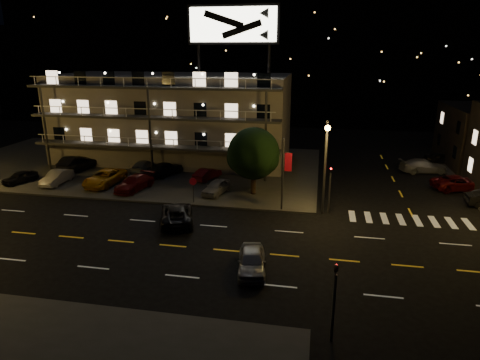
% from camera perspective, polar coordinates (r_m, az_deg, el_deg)
% --- Properties ---
extents(ground, '(140.00, 140.00, 0.00)m').
position_cam_1_polar(ground, '(30.79, -5.38, -9.04)').
color(ground, black).
rests_on(ground, ground).
extents(curb_nw, '(44.00, 24.00, 0.15)m').
position_cam_1_polar(curb_nw, '(53.13, -14.07, 1.96)').
color(curb_nw, '#373734').
rests_on(curb_nw, ground).
extents(motel, '(28.00, 13.80, 18.10)m').
position_cam_1_polar(motel, '(54.06, -8.81, 8.25)').
color(motel, gray).
rests_on(motel, ground).
extents(hill_backdrop, '(120.00, 25.00, 24.00)m').
position_cam_1_polar(hill_backdrop, '(96.29, 2.51, 15.99)').
color(hill_backdrop, black).
rests_on(hill_backdrop, ground).
extents(streetlight_nc, '(0.44, 1.92, 8.00)m').
position_cam_1_polar(streetlight_nc, '(35.49, 11.34, 2.81)').
color(streetlight_nc, '#2D2D30').
rests_on(streetlight_nc, ground).
extents(signal_nw, '(0.20, 0.27, 4.60)m').
position_cam_1_polar(signal_nw, '(36.69, 11.90, -0.63)').
color(signal_nw, '#2D2D30').
rests_on(signal_nw, ground).
extents(signal_sw, '(0.20, 0.27, 4.60)m').
position_cam_1_polar(signal_sw, '(21.12, 12.48, -14.67)').
color(signal_sw, '#2D2D30').
rests_on(signal_sw, ground).
extents(banner_north, '(0.83, 0.16, 6.40)m').
position_cam_1_polar(banner_north, '(36.44, 5.83, 0.95)').
color(banner_north, '#2D2D30').
rests_on(banner_north, ground).
extents(stop_sign, '(0.91, 0.11, 2.61)m').
position_cam_1_polar(stop_sign, '(38.58, -6.27, -0.81)').
color(stop_sign, '#2D2D30').
rests_on(stop_sign, ground).
extents(tree, '(5.10, 4.91, 6.42)m').
position_cam_1_polar(tree, '(40.13, 1.76, 3.35)').
color(tree, black).
rests_on(tree, curb_nw).
extents(lot_car_0, '(2.69, 3.86, 1.22)m').
position_cam_1_polar(lot_car_0, '(49.86, -27.28, 0.35)').
color(lot_car_0, black).
rests_on(lot_car_0, curb_nw).
extents(lot_car_1, '(1.52, 4.21, 1.38)m').
position_cam_1_polar(lot_car_1, '(47.81, -23.23, 0.33)').
color(lot_car_1, gray).
rests_on(lot_car_1, curb_nw).
extents(lot_car_2, '(2.95, 5.62, 1.51)m').
position_cam_1_polar(lot_car_2, '(45.74, -17.59, 0.30)').
color(lot_car_2, orange).
rests_on(lot_car_2, curb_nw).
extents(lot_car_3, '(3.07, 5.15, 1.40)m').
position_cam_1_polar(lot_car_3, '(43.36, -13.90, -0.38)').
color(lot_car_3, '#530B0D').
rests_on(lot_car_3, curb_nw).
extents(lot_car_4, '(2.45, 4.13, 1.32)m').
position_cam_1_polar(lot_car_4, '(41.07, -3.18, -0.93)').
color(lot_car_4, gray).
rests_on(lot_car_4, curb_nw).
extents(lot_car_5, '(1.74, 4.65, 1.52)m').
position_cam_1_polar(lot_car_5, '(53.22, -21.37, 2.24)').
color(lot_car_5, black).
rests_on(lot_car_5, curb_nw).
extents(lot_car_6, '(3.67, 5.43, 1.38)m').
position_cam_1_polar(lot_car_6, '(52.94, -20.21, 2.21)').
color(lot_car_6, black).
rests_on(lot_car_6, curb_nw).
extents(lot_car_7, '(2.01, 4.62, 1.32)m').
position_cam_1_polar(lot_car_7, '(49.36, -12.64, 1.80)').
color(lot_car_7, gray).
rests_on(lot_car_7, curb_nw).
extents(lot_car_8, '(3.36, 4.84, 1.53)m').
position_cam_1_polar(lot_car_8, '(47.61, -9.93, 1.52)').
color(lot_car_8, black).
rests_on(lot_car_8, curb_nw).
extents(lot_car_9, '(2.51, 3.99, 1.24)m').
position_cam_1_polar(lot_car_9, '(45.50, -4.40, 0.81)').
color(lot_car_9, '#530B0D').
rests_on(lot_car_9, curb_nw).
extents(side_car_1, '(5.68, 3.76, 1.45)m').
position_cam_1_polar(side_car_1, '(47.76, 27.14, -0.35)').
color(side_car_1, '#530B0D').
rests_on(side_car_1, ground).
extents(side_car_2, '(5.57, 3.22, 1.52)m').
position_cam_1_polar(side_car_2, '(52.77, 23.26, 1.73)').
color(side_car_2, gray).
rests_on(side_car_2, ground).
extents(side_car_3, '(4.03, 1.71, 1.36)m').
position_cam_1_polar(side_car_3, '(57.95, 25.30, 2.68)').
color(side_car_3, black).
rests_on(side_car_3, ground).
extents(road_car_east, '(2.34, 4.48, 1.45)m').
position_cam_1_polar(road_car_east, '(27.46, 1.58, -10.71)').
color(road_car_east, gray).
rests_on(road_car_east, ground).
extents(road_car_west, '(4.04, 5.85, 1.48)m').
position_cam_1_polar(road_car_west, '(35.06, -8.42, -4.46)').
color(road_car_west, black).
rests_on(road_car_west, ground).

